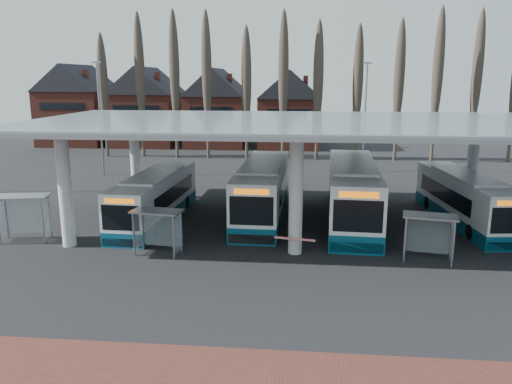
# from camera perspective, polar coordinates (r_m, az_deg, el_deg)

# --- Properties ---
(ground) EXTENTS (140.00, 140.00, 0.00)m
(ground) POSITION_cam_1_polar(r_m,az_deg,el_deg) (23.45, 4.34, -9.00)
(ground) COLOR black
(ground) RESTS_ON ground
(station_canopy) EXTENTS (32.00, 16.00, 6.34)m
(station_canopy) POSITION_cam_1_polar(r_m,az_deg,el_deg) (29.92, 4.85, 6.99)
(station_canopy) COLOR beige
(station_canopy) RESTS_ON ground
(poplar_row) EXTENTS (45.10, 1.10, 14.50)m
(poplar_row) POSITION_cam_1_polar(r_m,az_deg,el_deg) (54.77, 5.26, 12.87)
(poplar_row) COLOR #473D33
(poplar_row) RESTS_ON ground
(townhouse_row) EXTENTS (36.80, 10.30, 12.25)m
(townhouse_row) POSITION_cam_1_polar(r_m,az_deg,el_deg) (67.76, -8.40, 10.38)
(townhouse_row) COLOR maroon
(townhouse_row) RESTS_ON ground
(lamp_post_a) EXTENTS (0.80, 0.16, 10.17)m
(lamp_post_a) POSITION_cam_1_polar(r_m,az_deg,el_deg) (47.57, -17.39, 8.20)
(lamp_post_a) COLOR slate
(lamp_post_a) RESTS_ON ground
(lamp_post_b) EXTENTS (0.80, 0.16, 10.17)m
(lamp_post_b) POSITION_cam_1_polar(r_m,az_deg,el_deg) (48.22, 12.35, 8.55)
(lamp_post_b) COLOR slate
(lamp_post_b) RESTS_ON ground
(bus_0) EXTENTS (2.77, 10.94, 3.02)m
(bus_0) POSITION_cam_1_polar(r_m,az_deg,el_deg) (31.75, -11.40, -0.68)
(bus_0) COLOR white
(bus_0) RESTS_ON ground
(bus_1) EXTENTS (2.86, 12.52, 3.47)m
(bus_1) POSITION_cam_1_polar(r_m,az_deg,el_deg) (32.34, 0.81, 0.21)
(bus_1) COLOR white
(bus_1) RESTS_ON ground
(bus_2) EXTENTS (3.47, 13.31, 3.66)m
(bus_2) POSITION_cam_1_polar(r_m,az_deg,el_deg) (31.82, 10.93, -0.07)
(bus_2) COLOR white
(bus_2) RESTS_ON ground
(bus_3) EXTENTS (3.55, 11.16, 3.05)m
(bus_3) POSITION_cam_1_polar(r_m,az_deg,el_deg) (33.27, 22.71, -0.80)
(bus_3) COLOR white
(bus_3) RESTS_ON ground
(shelter_0) EXTENTS (2.93, 1.82, 2.54)m
(shelter_0) POSITION_cam_1_polar(r_m,az_deg,el_deg) (30.00, -24.96, -1.60)
(shelter_0) COLOR gray
(shelter_0) RESTS_ON ground
(shelter_1) EXTENTS (2.64, 1.59, 2.31)m
(shelter_1) POSITION_cam_1_polar(r_m,az_deg,el_deg) (25.59, -11.11, -3.36)
(shelter_1) COLOR gray
(shelter_1) RESTS_ON ground
(shelter_2) EXTENTS (2.72, 1.73, 2.34)m
(shelter_2) POSITION_cam_1_polar(r_m,az_deg,el_deg) (25.54, 19.20, -3.83)
(shelter_2) COLOR gray
(shelter_2) RESTS_ON ground
(barrier) EXTENTS (2.06, 0.75, 1.04)m
(barrier) POSITION_cam_1_polar(r_m,az_deg,el_deg) (25.21, 4.44, -5.48)
(barrier) COLOR black
(barrier) RESTS_ON ground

